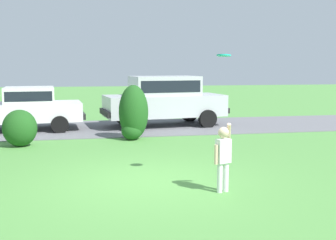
% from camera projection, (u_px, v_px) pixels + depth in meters
% --- Properties ---
extents(ground_plane, '(80.00, 80.00, 0.00)m').
position_uv_depth(ground_plane, '(146.00, 182.00, 8.45)').
color(ground_plane, '#518E42').
extents(driveway_strip, '(28.00, 4.40, 0.02)m').
position_uv_depth(driveway_strip, '(119.00, 128.00, 15.72)').
color(driveway_strip, slate).
rests_on(driveway_strip, ground).
extents(shrub_near_tree, '(0.97, 0.88, 1.07)m').
position_uv_depth(shrub_near_tree, '(20.00, 128.00, 12.08)').
color(shrub_near_tree, '#1E511C').
rests_on(shrub_near_tree, ground).
extents(shrub_centre_left, '(0.93, 0.99, 1.72)m').
position_uv_depth(shrub_centre_left, '(133.00, 115.00, 13.24)').
color(shrub_centre_left, '#1E511C').
rests_on(shrub_centre_left, ground).
extents(parked_sedan, '(4.55, 2.40, 1.56)m').
position_uv_depth(parked_sedan, '(23.00, 107.00, 14.97)').
color(parked_sedan, white).
rests_on(parked_sedan, ground).
extents(parked_suv, '(4.90, 2.56, 1.92)m').
position_uv_depth(parked_suv, '(164.00, 98.00, 16.09)').
color(parked_suv, silver).
rests_on(parked_suv, ground).
extents(child_thrower, '(0.40, 0.36, 1.29)m').
position_uv_depth(child_thrower, '(223.00, 154.00, 7.67)').
color(child_thrower, white).
rests_on(child_thrower, ground).
extents(frisbee, '(0.28, 0.28, 0.06)m').
position_uv_depth(frisbee, '(224.00, 55.00, 8.15)').
color(frisbee, '#1EB7B2').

